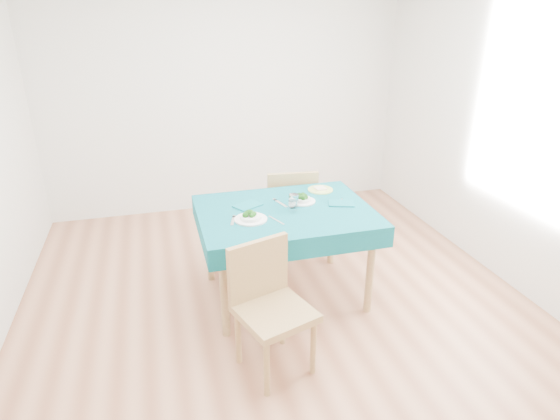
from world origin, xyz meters
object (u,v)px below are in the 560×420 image
object	(u,v)px
bowl_near	(251,215)
side_plate	(320,190)
chair_near	(275,298)
bowl_far	(302,198)
chair_far	(289,194)
table	(285,253)

from	to	relation	value
bowl_near	side_plate	xyz separation A→B (m)	(0.70, 0.44, -0.03)
chair_near	bowl_far	distance (m)	1.08
chair_near	chair_far	bearing A→B (deg)	52.46
bowl_near	bowl_far	xyz separation A→B (m)	(0.47, 0.23, -0.00)
table	bowl_near	xyz separation A→B (m)	(-0.30, -0.11, 0.42)
chair_far	bowl_far	size ratio (longest dim) A/B	5.47
table	chair_near	size ratio (longest dim) A/B	1.23
bowl_far	table	bearing A→B (deg)	-145.82
chair_near	bowl_far	size ratio (longest dim) A/B	5.15
chair_far	bowl_near	distance (m)	1.08
bowl_far	bowl_near	bearing A→B (deg)	-153.72
chair_near	bowl_far	world-z (taller)	chair_near
bowl_far	side_plate	bearing A→B (deg)	42.50
chair_near	bowl_far	xyz separation A→B (m)	(0.48, 0.94, 0.25)
table	chair_far	distance (m)	0.85
table	chair_near	xyz separation A→B (m)	(-0.30, -0.82, 0.16)
chair_near	bowl_far	bearing A→B (deg)	44.77
table	bowl_near	bearing A→B (deg)	-159.05
chair_near	bowl_near	bearing A→B (deg)	71.34
chair_far	chair_near	bearing A→B (deg)	77.06
bowl_far	chair_far	bearing A→B (deg)	82.81
table	chair_far	bearing A→B (deg)	71.58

